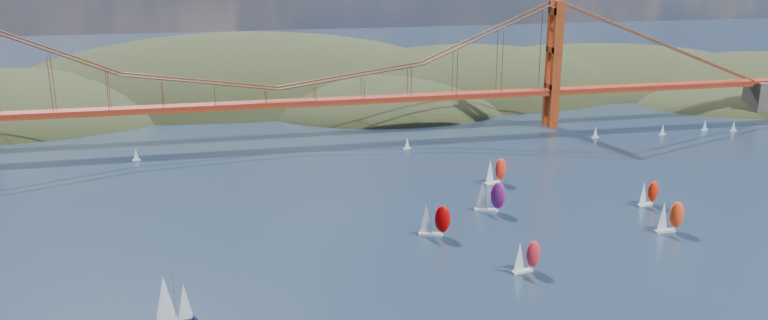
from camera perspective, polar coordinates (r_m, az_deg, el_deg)
The scene contains 15 objects.
headlands at distance 414.96m, azimuth -2.90°, elevation 3.49°, with size 725.00×225.00×96.00m.
bridge at distance 305.03m, azimuth -8.49°, elevation 7.30°, with size 552.00×12.00×55.00m.
sloop_navy at distance 166.33m, azimuth -15.94°, elevation -10.31°, with size 8.41×5.02×12.78m.
racer_0 at distance 207.91m, azimuth 3.82°, elevation -4.53°, with size 9.04×5.62×10.11m.
racer_1 at distance 188.62m, azimuth 10.78°, elevation -7.19°, with size 7.99×4.16×8.97m.
racer_2 at distance 224.79m, azimuth 20.93°, elevation -4.01°, with size 8.81×3.79×10.01m.
racer_3 at distance 254.82m, azimuth 8.46°, elevation -0.80°, with size 8.69×5.18×9.74m.
racer_4 at distance 245.41m, azimuth 19.47°, elevation -2.37°, with size 7.69×4.20×8.63m.
racer_rwb at distance 228.01m, azimuth 8.06°, elevation -2.70°, with size 9.56×6.48×10.69m.
distant_boat_3 at distance 294.67m, azimuth -18.38°, elevation 0.41°, with size 3.00×2.00×4.70m.
distant_boat_4 at distance 324.93m, azimuth 15.82°, elevation 2.04°, with size 3.00×2.00×4.70m.
distant_boat_5 at distance 338.92m, azimuth 20.47°, elevation 2.19°, with size 3.00×2.00×4.70m.
distant_boat_6 at distance 354.26m, azimuth 23.26°, elevation 2.46°, with size 3.00×2.00×4.70m.
distant_boat_7 at distance 357.69m, azimuth 25.10°, elevation 2.37°, with size 3.00×2.00×4.70m.
distant_boat_8 at distance 295.45m, azimuth 1.77°, elevation 1.28°, with size 3.00×2.00×4.70m.
Camera 1 is at (-24.32, -120.76, 77.83)m, focal length 35.00 mm.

